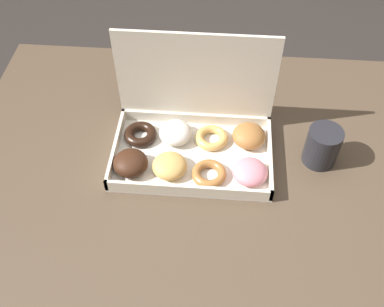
# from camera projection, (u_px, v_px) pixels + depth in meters

# --- Properties ---
(ground_plane) EXTENTS (8.00, 8.00, 0.00)m
(ground_plane) POSITION_uv_depth(u_px,v_px,m) (204.00, 287.00, 1.69)
(ground_plane) COLOR #2D2826
(dining_table) EXTENTS (1.26, 0.87, 0.75)m
(dining_table) POSITION_uv_depth(u_px,v_px,m) (209.00, 185.00, 1.19)
(dining_table) COLOR #4C3D2D
(dining_table) RESTS_ON ground_plane
(donut_box) EXTENTS (0.39, 0.25, 0.28)m
(donut_box) POSITION_uv_depth(u_px,v_px,m) (193.00, 137.00, 1.10)
(donut_box) COLOR silver
(donut_box) RESTS_ON dining_table
(coffee_mug) EXTENTS (0.08, 0.08, 0.10)m
(coffee_mug) POSITION_uv_depth(u_px,v_px,m) (322.00, 146.00, 1.08)
(coffee_mug) COLOR #232328
(coffee_mug) RESTS_ON dining_table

